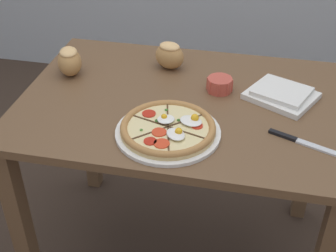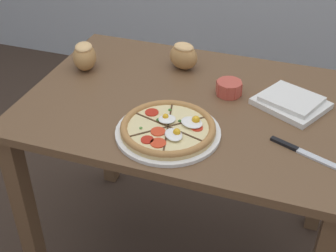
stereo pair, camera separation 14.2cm
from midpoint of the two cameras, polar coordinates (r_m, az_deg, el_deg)
ground_plane at (r=2.12m, az=-0.55°, el=-15.00°), size 12.00×12.00×0.00m
dining_table at (r=1.67m, az=-0.67°, el=-0.60°), size 1.11×0.78×0.78m
pizza at (r=1.42m, az=-2.81°, el=-0.46°), size 0.32×0.32×0.05m
ramekin_bowl at (r=1.64m, az=3.86°, el=5.04°), size 0.09×0.09×0.05m
napkin_folded at (r=1.63m, az=11.27°, el=3.74°), size 0.27×0.26×0.04m
bread_piece_near at (r=1.78m, az=-14.19°, el=7.65°), size 0.13×0.14×0.10m
bread_piece_mid at (r=1.78m, az=-2.12°, el=8.59°), size 0.14×0.12×0.10m
knife_spare at (r=1.43m, az=13.23°, el=-1.98°), size 0.20×0.09×0.01m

